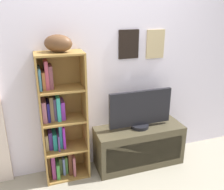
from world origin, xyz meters
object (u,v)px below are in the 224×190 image
at_px(football, 58,43).
at_px(tv_stand, 139,145).
at_px(bookshelf, 59,124).
at_px(television, 140,110).

xyz_separation_m(football, tv_stand, (0.90, -0.05, -1.30)).
xyz_separation_m(bookshelf, television, (0.94, -0.09, 0.08)).
bearing_deg(television, tv_stand, -90.00).
bearing_deg(television, football, 176.56).
distance_m(football, tv_stand, 1.58).
xyz_separation_m(bookshelf, football, (0.05, -0.03, 0.90)).
height_order(bookshelf, television, bookshelf).
relative_size(tv_stand, television, 1.41).
bearing_deg(football, bookshelf, 144.05).
bearing_deg(bookshelf, television, -5.35).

